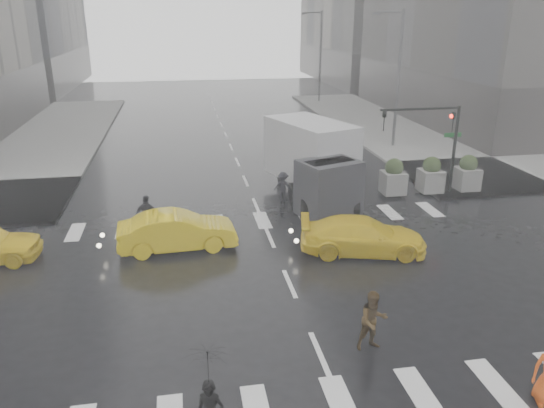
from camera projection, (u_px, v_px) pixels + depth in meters
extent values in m
plane|color=black|center=(290.00, 284.00, 18.10)|extent=(120.00, 120.00, 0.00)
cube|color=slate|center=(509.00, 143.00, 37.45)|extent=(35.00, 35.00, 0.15)
cube|color=#2C2927|center=(412.00, 63.00, 73.96)|extent=(26.05, 26.05, 4.40)
cylinder|color=black|center=(454.00, 151.00, 26.37)|extent=(0.16, 0.16, 4.50)
cylinder|color=black|center=(420.00, 109.00, 25.32)|extent=(4.00, 0.12, 0.12)
imported|color=black|center=(453.00, 122.00, 25.84)|extent=(0.16, 0.20, 1.00)
imported|color=black|center=(384.00, 121.00, 25.20)|extent=(0.16, 0.20, 1.00)
sphere|color=#FF190C|center=(451.00, 116.00, 25.72)|extent=(0.20, 0.20, 0.20)
cube|color=#0E631C|center=(453.00, 135.00, 26.40)|extent=(0.90, 0.03, 0.22)
cylinder|color=#59595B|center=(398.00, 81.00, 35.04)|extent=(0.20, 0.20, 9.00)
cylinder|color=#59595B|center=(390.00, 12.00, 33.44)|extent=(1.80, 0.12, 0.12)
cube|color=#59595B|center=(376.00, 14.00, 33.32)|extent=(0.50, 0.22, 0.15)
cylinder|color=#59595B|center=(320.00, 58.00, 53.57)|extent=(0.20, 0.20, 9.00)
cylinder|color=#59595B|center=(313.00, 12.00, 51.97)|extent=(1.80, 0.12, 0.12)
cube|color=#59595B|center=(304.00, 14.00, 51.86)|extent=(0.50, 0.22, 0.15)
cube|color=slate|center=(393.00, 183.00, 26.60)|extent=(1.10, 1.10, 1.10)
sphere|color=#203316|center=(394.00, 167.00, 26.32)|extent=(0.90, 0.90, 0.90)
cube|color=slate|center=(430.00, 181.00, 26.92)|extent=(1.10, 1.10, 1.10)
sphere|color=#203316|center=(432.00, 165.00, 26.65)|extent=(0.90, 0.90, 0.90)
cube|color=slate|center=(467.00, 179.00, 27.24)|extent=(1.10, 1.10, 1.10)
sphere|color=#203316|center=(469.00, 164.00, 26.97)|extent=(0.90, 0.90, 0.90)
imported|color=black|center=(208.00, 369.00, 10.62)|extent=(1.20, 1.21, 0.88)
imported|color=#402F16|center=(373.00, 321.00, 14.34)|extent=(0.90, 0.74, 1.73)
imported|color=black|center=(148.00, 216.00, 21.63)|extent=(1.19, 0.91, 1.79)
imported|color=black|center=(283.00, 187.00, 25.83)|extent=(1.09, 0.92, 1.48)
imported|color=yellow|center=(177.00, 231.00, 20.54)|extent=(4.62, 1.85, 1.50)
imported|color=yellow|center=(363.00, 236.00, 20.25)|extent=(4.54, 2.80, 1.39)
cube|color=silver|center=(310.00, 150.00, 26.57)|extent=(2.61, 5.00, 2.94)
cube|color=#292A2E|center=(329.00, 188.00, 23.64)|extent=(2.50, 1.96, 2.50)
cube|color=black|center=(329.00, 172.00, 23.38)|extent=(2.18, 0.98, 0.98)
cylinder|color=black|center=(304.00, 209.00, 23.55)|extent=(0.30, 0.98, 0.98)
cylinder|color=black|center=(354.00, 206.00, 23.92)|extent=(0.30, 0.98, 0.98)
cylinder|color=black|center=(293.00, 193.00, 25.77)|extent=(0.30, 0.98, 0.98)
cylinder|color=black|center=(338.00, 190.00, 26.14)|extent=(0.30, 0.98, 0.98)
cylinder|color=black|center=(281.00, 175.00, 28.59)|extent=(0.30, 0.98, 0.98)
cylinder|color=black|center=(322.00, 173.00, 28.96)|extent=(0.30, 0.98, 0.98)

